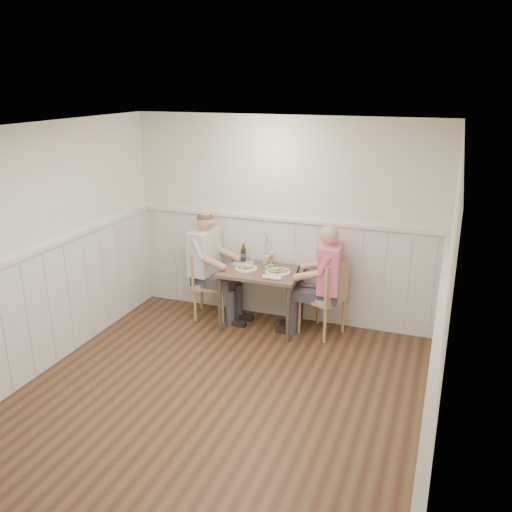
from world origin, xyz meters
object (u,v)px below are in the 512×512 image
at_px(chair_right, 326,295).
at_px(dining_table, 262,278).
at_px(diner_cream, 208,273).
at_px(chair_left, 207,280).
at_px(beer_bottle, 243,254).
at_px(grass_vase, 265,250).
at_px(man_in_pink, 326,289).

bearing_deg(chair_right, dining_table, -176.11).
distance_m(dining_table, diner_cream, 0.76).
xyz_separation_m(dining_table, chair_left, (-0.78, 0.06, -0.16)).
bearing_deg(chair_right, diner_cream, -179.85).
distance_m(diner_cream, beer_bottle, 0.53).
bearing_deg(chair_right, grass_vase, 166.38).
bearing_deg(beer_bottle, grass_vase, 5.29).
relative_size(chair_right, grass_vase, 2.35).
bearing_deg(grass_vase, diner_cream, -163.19).
height_order(dining_table, chair_right, chair_right).
height_order(chair_right, man_in_pink, man_in_pink).
distance_m(chair_right, chair_left, 1.59).
bearing_deg(dining_table, man_in_pink, 3.72).
bearing_deg(man_in_pink, dining_table, -176.28).
xyz_separation_m(chair_left, diner_cream, (0.02, -0.01, 0.11)).
xyz_separation_m(dining_table, beer_bottle, (-0.34, 0.24, 0.20)).
height_order(dining_table, diner_cream, diner_cream).
xyz_separation_m(dining_table, grass_vase, (-0.05, 0.26, 0.28)).
distance_m(beer_bottle, grass_vase, 0.29).
distance_m(chair_right, diner_cream, 1.57).
bearing_deg(grass_vase, dining_table, -78.69).
height_order(man_in_pink, grass_vase, man_in_pink).
xyz_separation_m(beer_bottle, grass_vase, (0.28, 0.03, 0.08)).
relative_size(chair_left, diner_cream, 0.63).
relative_size(diner_cream, beer_bottle, 6.01).
relative_size(chair_right, diner_cream, 0.66).
xyz_separation_m(man_in_pink, beer_bottle, (-1.14, 0.19, 0.27)).
xyz_separation_m(chair_right, chair_left, (-1.59, 0.01, -0.02)).
relative_size(dining_table, beer_bottle, 4.08).
distance_m(man_in_pink, diner_cream, 1.56).
distance_m(dining_table, chair_right, 0.82).
bearing_deg(diner_cream, beer_bottle, 23.82).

